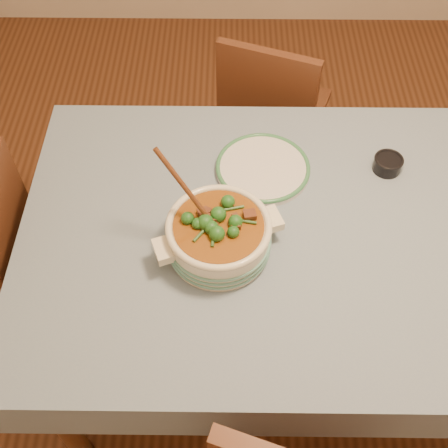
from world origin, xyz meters
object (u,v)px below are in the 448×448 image
Objects in this scene: dining_table at (300,248)px; condiment_bowl at (388,163)px; white_plate at (263,168)px; chair_far at (271,111)px; stew_casserole at (219,234)px.

dining_table is 16.03× the size of condiment_bowl.
chair_far is (0.07, 0.59, -0.29)m from white_plate.
white_plate is 0.40m from condiment_bowl.
stew_casserole is at bearing -149.17° from condiment_bowl.
chair_far is (-0.04, 0.82, -0.18)m from dining_table.
dining_table is 0.39m from condiment_bowl.
white_plate reaches higher than dining_table.
stew_casserole is 0.34m from white_plate.
white_plate is at bearing 115.67° from dining_table.
stew_casserole is (-0.25, -0.07, 0.17)m from dining_table.
dining_table is 0.84m from chair_far.
white_plate is at bearing -178.19° from condiment_bowl.
dining_table is 0.28m from white_plate.
dining_table is 4.38× the size of white_plate.
chair_far is at bearing 119.57° from condiment_bowl.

